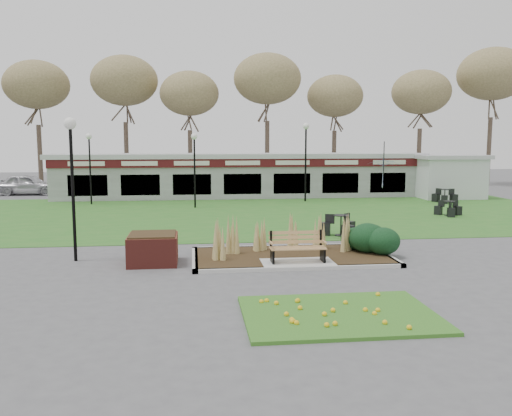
{
  "coord_description": "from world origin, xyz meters",
  "views": [
    {
      "loc": [
        -3.13,
        -15.75,
        3.85
      ],
      "look_at": [
        -1.06,
        2.0,
        1.57
      ],
      "focal_mm": 38.0,
      "sensor_mm": 36.0,
      "label": 1
    }
  ],
  "objects": [
    {
      "name": "ground",
      "position": [
        0.0,
        0.0,
        0.0
      ],
      "size": [
        100.0,
        100.0,
        0.0
      ],
      "primitive_type": "plane",
      "color": "#515154",
      "rests_on": "ground"
    },
    {
      "name": "car_black",
      "position": [
        -8.0,
        21.0,
        0.79
      ],
      "size": [
        4.99,
        2.25,
        1.59
      ],
      "primitive_type": "imported",
      "rotation": [
        0.0,
        0.0,
        1.69
      ],
      "color": "black",
      "rests_on": "ground"
    },
    {
      "name": "lamp_post_mid_left",
      "position": [
        -6.88,
        1.67,
        3.29
      ],
      "size": [
        0.37,
        0.37,
        4.51
      ],
      "color": "black",
      "rests_on": "ground"
    },
    {
      "name": "lamp_post_far_left",
      "position": [
        -9.14,
        17.0,
        3.04
      ],
      "size": [
        0.35,
        0.35,
        4.17
      ],
      "color": "black",
      "rests_on": "ground"
    },
    {
      "name": "patio_umbrella",
      "position": [
        9.09,
        18.0,
        1.64
      ],
      "size": [
        2.62,
        2.65,
        2.59
      ],
      "color": "black",
      "rests_on": "ground"
    },
    {
      "name": "flower_bed",
      "position": [
        0.0,
        -4.6,
        0.07
      ],
      "size": [
        4.2,
        3.0,
        0.16
      ],
      "color": "#23621C",
      "rests_on": "ground"
    },
    {
      "name": "food_pavilion",
      "position": [
        0.0,
        19.96,
        1.48
      ],
      "size": [
        24.6,
        3.4,
        2.9
      ],
      "color": "gray",
      "rests_on": "ground"
    },
    {
      "name": "park_bench",
      "position": [
        0.0,
        0.25,
        0.59
      ],
      "size": [
        1.7,
        0.66,
        0.93
      ],
      "color": "#A97D4C",
      "rests_on": "ground"
    },
    {
      "name": "bistro_set_c",
      "position": [
        9.65,
        9.94,
        0.27
      ],
      "size": [
        1.34,
        1.34,
        0.74
      ],
      "color": "black",
      "rests_on": "ground"
    },
    {
      "name": "lamp_post_far_right",
      "position": [
        3.76,
        17.0,
        3.52
      ],
      "size": [
        0.4,
        0.4,
        4.83
      ],
      "color": "black",
      "rests_on": "ground"
    },
    {
      "name": "lamp_post_mid_right",
      "position": [
        -3.04,
        14.63,
        3.03
      ],
      "size": [
        0.35,
        0.35,
        4.16
      ],
      "color": "black",
      "rests_on": "ground"
    },
    {
      "name": "service_hut",
      "position": [
        13.5,
        18.0,
        1.45
      ],
      "size": [
        4.4,
        3.4,
        2.83
      ],
      "color": "silver",
      "rests_on": "ground"
    },
    {
      "name": "planting_bed",
      "position": [
        1.27,
        1.35,
        0.37
      ],
      "size": [
        6.75,
        3.4,
        1.27
      ],
      "color": "black",
      "rests_on": "ground"
    },
    {
      "name": "bistro_set_b",
      "position": [
        2.69,
        5.0,
        0.3
      ],
      "size": [
        1.53,
        1.49,
        0.83
      ],
      "color": "black",
      "rests_on": "ground"
    },
    {
      "name": "tree_backdrop",
      "position": [
        0.0,
        28.0,
        8.36
      ],
      "size": [
        47.24,
        5.24,
        10.36
      ],
      "color": "#47382B",
      "rests_on": "ground"
    },
    {
      "name": "lawn",
      "position": [
        0.0,
        12.0,
        0.01
      ],
      "size": [
        34.0,
        16.0,
        0.02
      ],
      "primitive_type": "cube",
      "color": "#286921",
      "rests_on": "ground"
    },
    {
      "name": "bistro_set_d",
      "position": [
        12.0,
        15.28,
        0.29
      ],
      "size": [
        1.37,
        1.53,
        0.82
      ],
      "color": "black",
      "rests_on": "ground"
    },
    {
      "name": "car_silver",
      "position": [
        -14.52,
        23.24,
        0.73
      ],
      "size": [
        4.31,
        1.84,
        1.45
      ],
      "primitive_type": "imported",
      "rotation": [
        0.0,
        0.0,
        1.54
      ],
      "color": "#BAB9BF",
      "rests_on": "ground"
    },
    {
      "name": "brick_planter",
      "position": [
        -4.4,
        1.0,
        0.48
      ],
      "size": [
        1.5,
        1.5,
        0.95
      ],
      "color": "maroon",
      "rests_on": "ground"
    }
  ]
}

